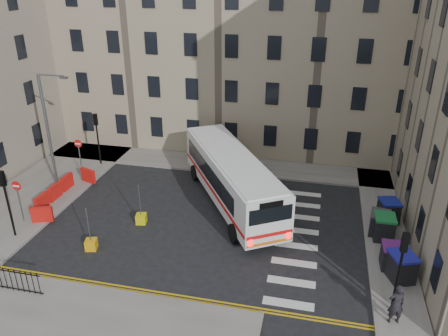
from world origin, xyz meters
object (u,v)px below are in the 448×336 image
at_px(pedestrian, 396,304).
at_px(bollard_yellow, 141,219).
at_px(streetlamp, 48,131).
at_px(wheelie_bin_e, 389,211).
at_px(wheelie_bin_a, 401,267).
at_px(wheelie_bin_b, 392,256).
at_px(wheelie_bin_c, 384,227).
at_px(bollard_chevron, 91,244).
at_px(wheelie_bin_d, 379,223).
at_px(bus, 231,176).

xyz_separation_m(pedestrian, bollard_yellow, (-14.05, 5.38, -0.84)).
xyz_separation_m(streetlamp, pedestrian, (21.58, -8.26, -3.20)).
xyz_separation_m(wheelie_bin_e, bollard_yellow, (-14.70, -3.40, -0.55)).
bearing_deg(streetlamp, wheelie_bin_a, -12.97).
xyz_separation_m(streetlamp, wheelie_bin_b, (21.88, -4.22, -3.53)).
bearing_deg(wheelie_bin_e, wheelie_bin_a, -105.39).
bearing_deg(wheelie_bin_e, wheelie_bin_c, -118.46).
bearing_deg(pedestrian, wheelie_bin_b, -109.44).
distance_m(wheelie_bin_b, wheelie_bin_c, 2.70).
bearing_deg(wheelie_bin_c, bollard_chevron, -164.38).
distance_m(wheelie_bin_b, pedestrian, 4.06).
xyz_separation_m(wheelie_bin_b, wheelie_bin_e, (0.35, 4.74, 0.04)).
relative_size(bollard_yellow, bollard_chevron, 1.00).
bearing_deg(wheelie_bin_b, bollard_chevron, -174.42).
bearing_deg(wheelie_bin_d, wheelie_bin_e, 75.33).
bearing_deg(wheelie_bin_b, wheelie_bin_a, -69.57).
distance_m(streetlamp, wheelie_bin_a, 23.07).
bearing_deg(bus, wheelie_bin_b, -59.79).
height_order(bus, bollard_yellow, bus).
xyz_separation_m(wheelie_bin_b, bollard_chevron, (-15.98, -1.85, -0.51)).
xyz_separation_m(bus, wheelie_bin_a, (9.87, -5.99, -1.06)).
distance_m(bus, wheelie_bin_e, 9.93).
relative_size(wheelie_bin_d, pedestrian, 0.71).
height_order(wheelie_bin_a, pedestrian, pedestrian).
bearing_deg(bollard_yellow, streetlamp, 159.04).
bearing_deg(bollard_yellow, wheelie_bin_d, 7.32).
bearing_deg(wheelie_bin_a, streetlamp, 146.33).
relative_size(streetlamp, wheelie_bin_e, 5.39).
xyz_separation_m(wheelie_bin_a, pedestrian, (-0.66, -3.14, 0.26)).
bearing_deg(pedestrian, bollard_chevron, -23.06).
xyz_separation_m(wheelie_bin_d, pedestrian, (0.02, -7.18, 0.29)).
bearing_deg(pedestrian, bollard_yellow, -36.07).
bearing_deg(wheelie_bin_d, wheelie_bin_c, -56.84).
relative_size(pedestrian, bollard_yellow, 3.30).
bearing_deg(pedestrian, bus, -59.89).
bearing_deg(wheelie_bin_c, wheelie_bin_d, 114.54).
height_order(bus, wheelie_bin_e, bus).
height_order(wheelie_bin_b, wheelie_bin_d, wheelie_bin_d).
xyz_separation_m(streetlamp, wheelie_bin_a, (22.23, -5.12, -3.46)).
distance_m(streetlamp, wheelie_bin_b, 22.56).
relative_size(wheelie_bin_b, bollard_yellow, 2.19).
distance_m(bollard_yellow, bollard_chevron, 3.58).
height_order(wheelie_bin_a, wheelie_bin_e, wheelie_bin_a).
distance_m(streetlamp, bollard_chevron, 9.38).
height_order(bus, wheelie_bin_c, bus).
bearing_deg(wheelie_bin_b, bollard_yellow, 173.64).
xyz_separation_m(wheelie_bin_b, wheelie_bin_d, (-0.33, 3.14, 0.04)).
distance_m(streetlamp, wheelie_bin_d, 21.86).
relative_size(bus, wheelie_bin_d, 8.54).
relative_size(bus, wheelie_bin_c, 8.29).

